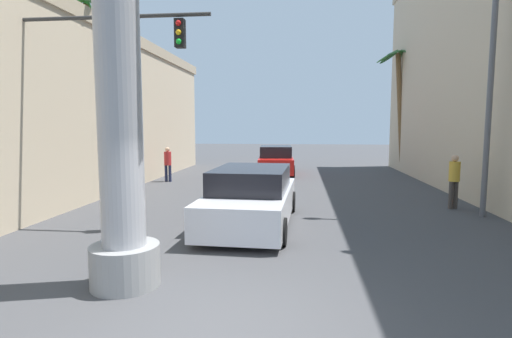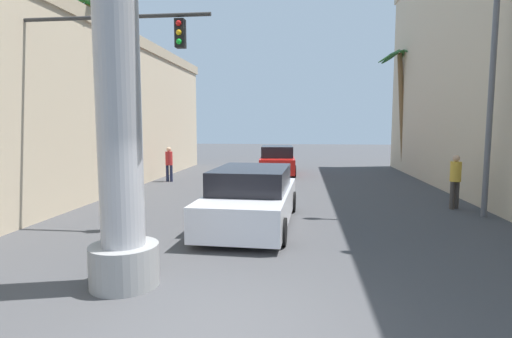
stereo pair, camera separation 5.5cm
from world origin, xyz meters
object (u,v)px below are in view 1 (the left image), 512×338
at_px(street_lamp, 480,63).
at_px(car_lead, 252,198).
at_px(palm_tree_far_right, 400,90).
at_px(pedestrian_mid_right, 454,177).
at_px(car_far, 276,161).
at_px(pedestrian_far_left, 168,162).
at_px(palm_tree_mid_left, 92,68).
at_px(traffic_light_mast, 77,77).

relative_size(street_lamp, car_lead, 1.42).
distance_m(street_lamp, palm_tree_far_right, 12.22).
bearing_deg(pedestrian_mid_right, car_far, 125.39).
bearing_deg(street_lamp, car_far, 122.94).
height_order(street_lamp, pedestrian_mid_right, street_lamp).
xyz_separation_m(car_lead, pedestrian_mid_right, (6.24, 2.81, 0.29)).
distance_m(car_far, palm_tree_far_right, 8.48).
bearing_deg(pedestrian_far_left, palm_tree_mid_left, -109.68).
distance_m(traffic_light_mast, car_lead, 5.56).
bearing_deg(pedestrian_mid_right, pedestrian_far_left, 155.59).
distance_m(street_lamp, car_lead, 7.58).
bearing_deg(car_far, traffic_light_mast, -109.93).
relative_size(palm_tree_mid_left, pedestrian_far_left, 4.40).
height_order(street_lamp, car_far, street_lamp).
relative_size(palm_tree_far_right, pedestrian_far_left, 4.27).
bearing_deg(car_lead, traffic_light_mast, -172.93).
bearing_deg(palm_tree_mid_left, car_far, 50.57).
height_order(street_lamp, pedestrian_far_left, street_lamp).
bearing_deg(street_lamp, palm_tree_mid_left, 170.53).
bearing_deg(car_lead, pedestrian_far_left, 122.40).
relative_size(traffic_light_mast, pedestrian_mid_right, 3.15).
relative_size(car_far, palm_tree_far_right, 0.67).
height_order(car_far, palm_tree_mid_left, palm_tree_mid_left).
xyz_separation_m(traffic_light_mast, palm_tree_far_right, (11.55, 14.50, 0.82)).
height_order(street_lamp, car_lead, street_lamp).
distance_m(street_lamp, pedestrian_mid_right, 3.60).
relative_size(street_lamp, traffic_light_mast, 1.35).
bearing_deg(traffic_light_mast, pedestrian_far_left, 93.55).
xyz_separation_m(traffic_light_mast, palm_tree_mid_left, (-1.97, 4.45, 0.88)).
xyz_separation_m(traffic_light_mast, car_far, (4.44, 12.24, -3.21)).
relative_size(street_lamp, palm_tree_mid_left, 1.02).
height_order(traffic_light_mast, car_lead, traffic_light_mast).
relative_size(traffic_light_mast, pedestrian_far_left, 3.31).
bearing_deg(palm_tree_far_right, traffic_light_mast, -128.54).
relative_size(car_far, pedestrian_far_left, 2.84).
distance_m(traffic_light_mast, pedestrian_mid_right, 11.63).
height_order(street_lamp, traffic_light_mast, street_lamp).
xyz_separation_m(palm_tree_mid_left, pedestrian_far_left, (1.44, 4.04, -3.85)).
height_order(palm_tree_far_right, pedestrian_mid_right, palm_tree_far_right).
bearing_deg(traffic_light_mast, car_far, 70.07).
height_order(car_far, palm_tree_far_right, palm_tree_far_right).
xyz_separation_m(pedestrian_mid_right, pedestrian_far_left, (-11.27, 5.11, -0.06)).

